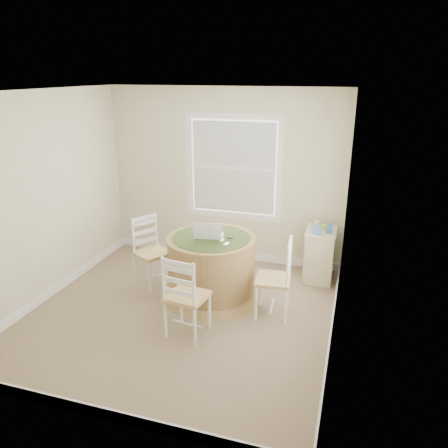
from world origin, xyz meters
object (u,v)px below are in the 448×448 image
(chair_right, at_px, (273,279))
(laptop, at_px, (209,235))
(chair_left, at_px, (153,253))
(corner_chest, at_px, (319,255))
(chair_near, at_px, (187,296))
(round_table, at_px, (211,264))

(chair_right, distance_m, laptop, 0.99)
(chair_left, bearing_deg, chair_right, -69.94)
(laptop, bearing_deg, corner_chest, -157.57)
(chair_near, height_order, laptop, laptop)
(round_table, distance_m, chair_right, 0.89)
(chair_left, distance_m, laptop, 0.90)
(chair_near, distance_m, laptop, 1.00)
(round_table, height_order, laptop, laptop)
(chair_right, bearing_deg, round_table, -111.23)
(chair_left, distance_m, corner_chest, 2.30)
(round_table, xyz_separation_m, chair_right, (0.85, -0.25, 0.03))
(laptop, bearing_deg, chair_right, 152.64)
(round_table, relative_size, chair_near, 1.38)
(round_table, relative_size, chair_left, 1.38)
(chair_near, height_order, chair_right, same)
(corner_chest, bearing_deg, chair_right, -112.21)
(chair_left, relative_size, laptop, 2.31)
(chair_near, xyz_separation_m, chair_right, (0.82, 0.68, 0.00))
(round_table, bearing_deg, chair_left, -175.24)
(chair_left, xyz_separation_m, laptop, (0.82, -0.05, 0.37))
(chair_left, bearing_deg, corner_chest, -38.41)
(chair_near, bearing_deg, corner_chest, -117.06)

